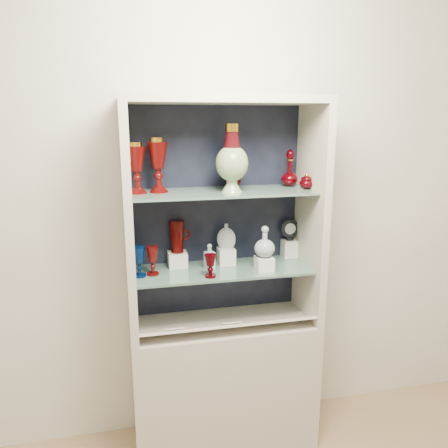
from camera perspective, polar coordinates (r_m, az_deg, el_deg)
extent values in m
cube|color=beige|center=(2.44, -1.13, 3.47)|extent=(3.50, 0.02, 2.80)
cube|color=beige|center=(2.63, 0.00, -19.99)|extent=(1.00, 0.40, 0.75)
cube|color=black|center=(2.43, -0.98, 1.60)|extent=(0.98, 0.02, 1.15)
cube|color=beige|center=(2.20, -12.31, -0.01)|extent=(0.04, 0.40, 1.15)
cube|color=beige|center=(2.40, 11.27, 1.17)|extent=(0.04, 0.40, 1.15)
cube|color=beige|center=(2.19, 0.00, 15.95)|extent=(1.00, 0.40, 0.04)
cube|color=slate|center=(2.35, -0.11, -5.98)|extent=(0.92, 0.34, 0.01)
cube|color=slate|center=(2.24, -0.11, 4.20)|extent=(0.92, 0.34, 0.01)
cube|color=beige|center=(2.33, 0.61, -13.15)|extent=(0.92, 0.17, 0.09)
cube|color=white|center=(2.29, -6.56, -13.43)|extent=(0.10, 0.06, 0.03)
cube|color=white|center=(2.33, 0.97, -12.78)|extent=(0.10, 0.06, 0.03)
cube|color=silver|center=(2.38, -6.08, -4.61)|extent=(0.10, 0.10, 0.08)
cube|color=silver|center=(2.40, 0.29, -4.21)|extent=(0.09, 0.09, 0.09)
cube|color=silver|center=(2.33, 5.28, -5.14)|extent=(0.09, 0.09, 0.07)
cube|color=silver|center=(2.55, 8.51, -3.17)|extent=(0.08, 0.08, 0.10)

